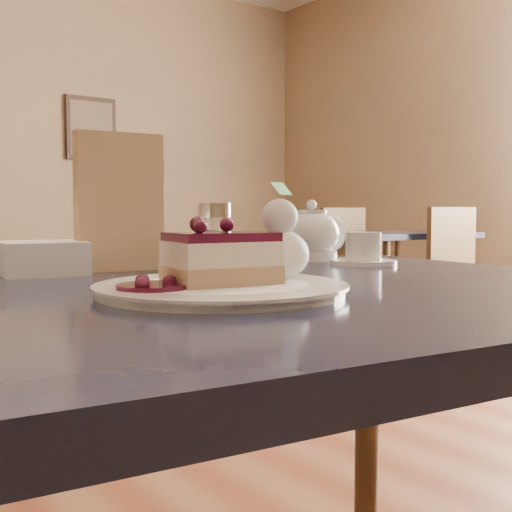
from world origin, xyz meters
TOP-DOWN VIEW (x-y plane):
  - main_table at (0.02, 0.25)m, footprint 1.34×0.97m
  - dessert_plate at (0.01, 0.19)m, footprint 0.30×0.30m
  - cheesecake_slice at (0.01, 0.19)m, footprint 0.13×0.10m
  - whipped_cream at (0.10, 0.19)m, footprint 0.08×0.08m
  - berry_sauce at (-0.07, 0.20)m, footprint 0.08×0.08m
  - tea_set at (0.45, 0.50)m, footprint 0.19×0.25m
  - menu_card at (0.05, 0.55)m, footprint 0.15×0.05m
  - sugar_shaker at (0.24, 0.56)m, footprint 0.06×0.06m
  - napkin_stack at (-0.08, 0.57)m, footprint 0.14×0.14m
  - bg_table_far_right at (3.07, 2.63)m, footprint 1.05×1.78m

SIDE VIEW (x-z plane):
  - bg_table_far_right at x=3.07m, z-range -0.52..0.66m
  - main_table at x=0.02m, z-range 0.31..1.09m
  - dessert_plate at x=0.01m, z-range 0.78..0.79m
  - berry_sauce at x=-0.07m, z-range 0.79..0.80m
  - napkin_stack at x=-0.08m, z-range 0.78..0.83m
  - cheesecake_slice at x=0.01m, z-range 0.79..0.85m
  - whipped_cream at x=0.10m, z-range 0.79..0.86m
  - tea_set at x=0.45m, z-range 0.77..0.88m
  - sugar_shaker at x=0.24m, z-range 0.78..0.90m
  - menu_card at x=0.05m, z-range 0.78..1.01m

